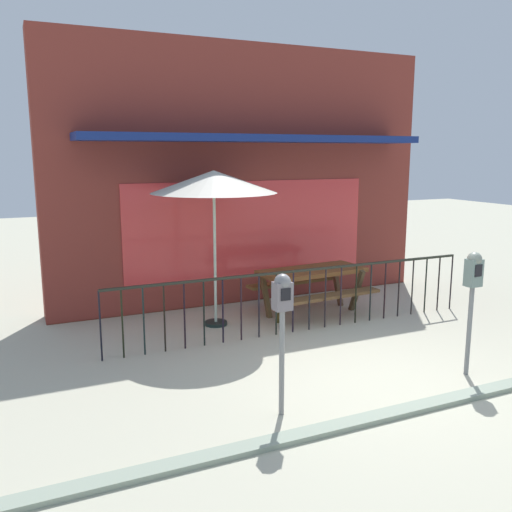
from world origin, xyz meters
TOP-DOWN VIEW (x-y plane):
  - ground at (0.00, 0.00)m, footprint 40.00×40.00m
  - pub_storefront at (0.00, 4.19)m, footprint 7.09×1.37m
  - patio_fence_front at (-0.00, 2.05)m, footprint 5.98×0.04m
  - picnic_table_left at (0.61, 2.78)m, footprint 1.90×1.50m
  - patio_umbrella at (-1.08, 2.88)m, footprint 1.93×1.93m
  - parking_meter_near at (-1.51, -0.24)m, footprint 0.18×0.17m
  - parking_meter_far at (1.05, -0.26)m, footprint 0.18×0.17m
  - curb_edge at (0.00, -0.76)m, footprint 9.92×0.20m

SIDE VIEW (x-z plane):
  - ground at x=0.00m, z-range 0.00..0.00m
  - curb_edge at x=0.00m, z-range -0.06..0.06m
  - picnic_table_left at x=0.61m, z-range 0.21..1.01m
  - patio_fence_front at x=0.00m, z-range 0.18..1.14m
  - parking_meter_near at x=-1.51m, z-range 0.41..1.92m
  - parking_meter_far at x=1.05m, z-range 0.42..1.95m
  - patio_umbrella at x=-1.08m, z-range 1.03..3.46m
  - pub_storefront at x=0.00m, z-range 0.01..4.57m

